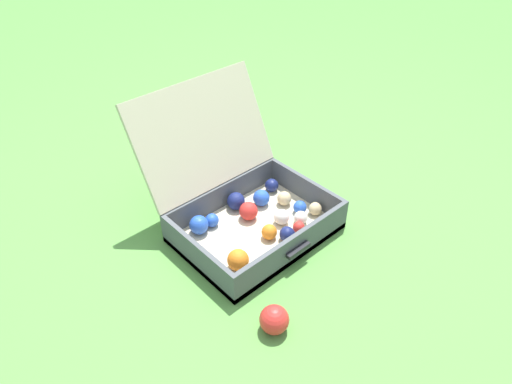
% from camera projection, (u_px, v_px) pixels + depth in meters
% --- Properties ---
extents(ground_plane, '(16.00, 16.00, 0.00)m').
position_uv_depth(ground_plane, '(284.00, 233.00, 1.87)').
color(ground_plane, '#569342').
extents(open_suitcase, '(0.59, 0.65, 0.52)m').
position_uv_depth(open_suitcase, '(243.00, 202.00, 1.85)').
color(open_suitcase, beige).
rests_on(open_suitcase, ground).
extents(stray_ball_on_grass, '(0.10, 0.10, 0.10)m').
position_uv_depth(stray_ball_on_grass, '(274.00, 320.00, 1.48)').
color(stray_ball_on_grass, red).
rests_on(stray_ball_on_grass, ground).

